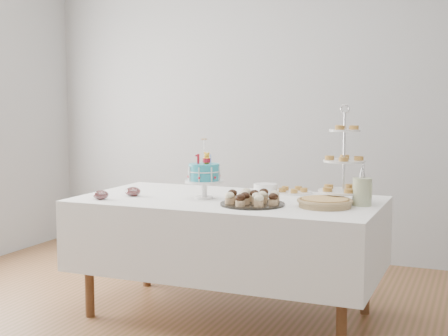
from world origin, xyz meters
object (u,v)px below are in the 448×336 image
at_px(table, 228,233).
at_px(birthday_cake, 204,182).
at_px(pie, 325,202).
at_px(jam_bowl_b, 133,192).
at_px(utensil_pitcher, 362,191).
at_px(cupcake_tray, 252,198).
at_px(tiered_stand, 344,162).
at_px(pastry_plate, 293,191).
at_px(jam_bowl_a, 101,195).
at_px(plate_stack, 265,188).

distance_m(table, birthday_cake, 0.37).
bearing_deg(pie, table, 172.68).
height_order(jam_bowl_b, utensil_pitcher, utensil_pitcher).
bearing_deg(table, cupcake_tray, -38.34).
bearing_deg(birthday_cake, utensil_pitcher, 0.05).
bearing_deg(table, tiered_stand, 11.61).
xyz_separation_m(birthday_cake, pie, (0.79, -0.03, -0.07)).
height_order(pastry_plate, jam_bowl_a, jam_bowl_a).
xyz_separation_m(pastry_plate, jam_bowl_a, (-1.05, -0.73, 0.01)).
xyz_separation_m(pastry_plate, jam_bowl_b, (-0.94, -0.53, 0.01)).
height_order(pie, utensil_pitcher, utensil_pitcher).
xyz_separation_m(plate_stack, jam_bowl_a, (-0.88, -0.67, -0.00)).
xyz_separation_m(birthday_cake, jam_bowl_a, (-0.59, -0.29, -0.08)).
bearing_deg(birthday_cake, cupcake_tray, -24.85).
distance_m(cupcake_tray, tiered_stand, 0.62).
relative_size(pie, jam_bowl_a, 3.30).
distance_m(tiered_stand, jam_bowl_a, 1.54).
xyz_separation_m(jam_bowl_a, jam_bowl_b, (0.11, 0.20, 0.00)).
distance_m(cupcake_tray, pie, 0.43).
height_order(tiered_stand, plate_stack, tiered_stand).
xyz_separation_m(plate_stack, pastry_plate, (0.18, 0.06, -0.01)).
height_order(pie, jam_bowl_b, jam_bowl_b).
bearing_deg(pie, jam_bowl_b, -177.34).
xyz_separation_m(table, birthday_cake, (-0.14, -0.06, 0.33)).
distance_m(plate_stack, pastry_plate, 0.19).
relative_size(table, pie, 5.84).
height_order(plate_stack, utensil_pitcher, utensil_pitcher).
height_order(jam_bowl_a, utensil_pitcher, utensil_pitcher).
bearing_deg(birthday_cake, table, 15.23).
relative_size(tiered_stand, jam_bowl_a, 6.05).
bearing_deg(tiered_stand, table, -168.39).
height_order(pastry_plate, jam_bowl_b, jam_bowl_b).
height_order(pie, jam_bowl_a, jam_bowl_a).
height_order(pie, tiered_stand, tiered_stand).
height_order(pie, plate_stack, plate_stack).
bearing_deg(table, jam_bowl_b, -167.13).
bearing_deg(utensil_pitcher, jam_bowl_b, -155.09).
relative_size(birthday_cake, cupcake_tray, 0.98).
bearing_deg(cupcake_tray, pastry_plate, 81.50).
distance_m(birthday_cake, jam_bowl_b, 0.49).
xyz_separation_m(table, plate_stack, (0.14, 0.32, 0.26)).
relative_size(table, jam_bowl_a, 19.27).
height_order(pastry_plate, utensil_pitcher, utensil_pitcher).
height_order(cupcake_tray, jam_bowl_a, cupcake_tray).
distance_m(tiered_stand, pastry_plate, 0.52).
relative_size(tiered_stand, pastry_plate, 2.28).
relative_size(jam_bowl_a, utensil_pitcher, 0.39).
bearing_deg(utensil_pitcher, jam_bowl_a, -148.56).
xyz_separation_m(tiered_stand, utensil_pitcher, (0.13, -0.09, -0.16)).
bearing_deg(table, pastry_plate, 50.69).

